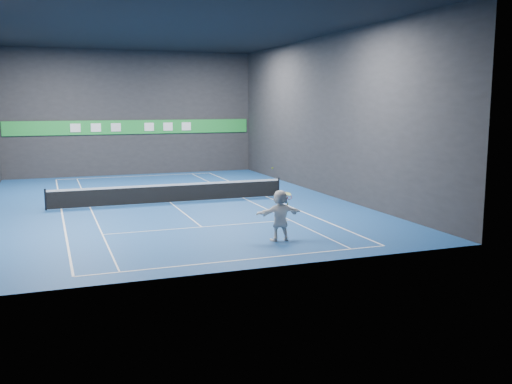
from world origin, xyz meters
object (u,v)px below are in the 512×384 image
object	(u,v)px
tennis_racket	(288,197)
player	(280,215)
tennis_net	(170,193)
tennis_ball	(272,168)

from	to	relation	value
tennis_racket	player	bearing A→B (deg)	-171.98
tennis_net	tennis_racket	xyz separation A→B (m)	(2.53, -9.74, 1.12)
tennis_ball	tennis_racket	distance (m)	1.29
tennis_ball	tennis_racket	xyz separation A→B (m)	(0.60, -0.11, -1.14)
player	tennis_ball	size ratio (longest dim) A/B	31.27
player	tennis_ball	bearing A→B (deg)	-30.52
player	tennis_racket	bearing A→B (deg)	-171.90
player	tennis_net	xyz separation A→B (m)	(-2.19, 9.79, -0.45)
tennis_net	tennis_racket	world-z (taller)	tennis_racket
tennis_net	tennis_ball	bearing A→B (deg)	-78.68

